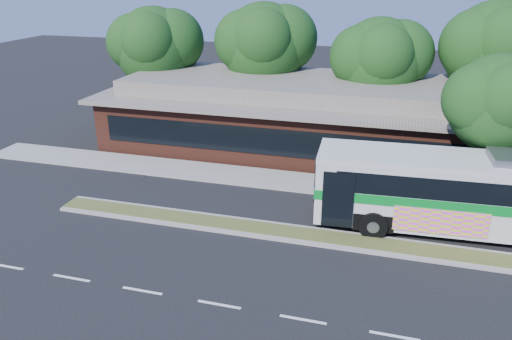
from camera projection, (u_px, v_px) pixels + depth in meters
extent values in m
plane|color=black|center=(325.00, 246.00, 21.29)|extent=(120.00, 120.00, 0.00)
cube|color=#445524|center=(327.00, 238.00, 21.80)|extent=(26.00, 1.10, 0.15)
cube|color=gray|center=(342.00, 187.00, 26.98)|extent=(44.00, 2.60, 0.12)
cube|color=black|center=(89.00, 139.00, 34.75)|extent=(14.00, 12.00, 0.01)
cube|color=#59291C|center=(356.00, 125.00, 32.30)|extent=(32.00, 10.00, 3.20)
cube|color=slate|center=(358.00, 99.00, 31.66)|extent=(33.20, 11.20, 0.24)
cube|color=slate|center=(359.00, 90.00, 31.42)|extent=(30.00, 8.00, 1.00)
cube|color=black|center=(348.00, 149.00, 27.77)|extent=(30.00, 0.06, 1.60)
cylinder|color=black|center=(158.00, 97.00, 37.72)|extent=(0.44, 0.44, 3.99)
sphere|color=#1A3C14|center=(154.00, 47.00, 36.32)|extent=(5.80, 5.80, 5.80)
sphere|color=#1A3C14|center=(173.00, 40.00, 36.21)|extent=(4.52, 4.52, 4.52)
cylinder|color=black|center=(264.00, 100.00, 36.56)|extent=(0.44, 0.44, 4.20)
sphere|color=#1A3C14|center=(264.00, 46.00, 35.10)|extent=(6.00, 6.00, 6.00)
sphere|color=#1A3C14|center=(284.00, 39.00, 34.98)|extent=(4.68, 4.68, 4.68)
cylinder|color=black|center=(374.00, 114.00, 33.73)|extent=(0.44, 0.44, 3.78)
sphere|color=#1A3C14|center=(379.00, 61.00, 32.39)|extent=(5.60, 5.60, 5.60)
sphere|color=#1A3C14|center=(400.00, 54.00, 32.28)|extent=(4.37, 4.37, 4.37)
cylinder|color=black|center=(484.00, 113.00, 32.74)|extent=(0.44, 0.44, 4.41)
sphere|color=#1A3C14|center=(495.00, 51.00, 31.22)|extent=(6.20, 6.20, 6.20)
cube|color=silver|center=(475.00, 193.00, 21.67)|extent=(13.74, 3.63, 3.13)
cube|color=black|center=(485.00, 181.00, 21.37)|extent=(12.66, 3.63, 0.94)
cube|color=silver|center=(480.00, 163.00, 21.14)|extent=(13.76, 3.65, 0.29)
cube|color=#057A23|center=(474.00, 195.00, 21.71)|extent=(13.81, 3.70, 0.43)
cube|color=black|center=(318.00, 172.00, 22.92)|extent=(0.21, 2.54, 1.94)
cube|color=#F548DD|center=(440.00, 222.00, 20.93)|extent=(3.85, 0.27, 1.13)
cylinder|color=black|center=(373.00, 225.00, 21.73)|extent=(1.27, 0.48, 1.25)
cylinder|color=black|center=(373.00, 198.00, 24.31)|extent=(1.27, 0.48, 1.25)
imported|color=silver|center=(206.00, 145.00, 31.68)|extent=(4.46, 2.27, 1.24)
cylinder|color=black|center=(486.00, 169.00, 24.38)|extent=(0.44, 0.44, 3.81)
sphere|color=#1A3C14|center=(498.00, 104.00, 23.15)|extent=(4.63, 4.63, 4.63)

